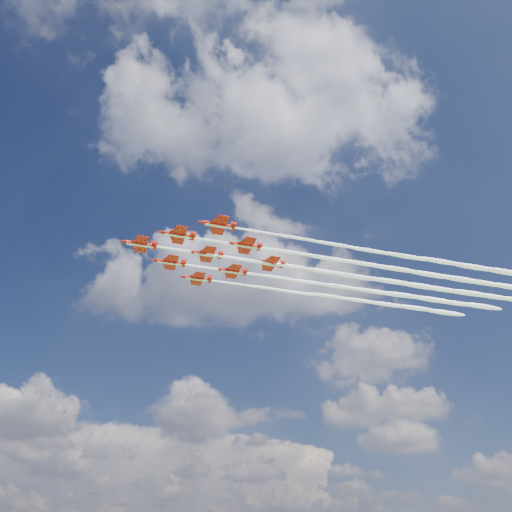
{
  "coord_description": "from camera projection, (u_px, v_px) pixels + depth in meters",
  "views": [
    {
      "loc": [
        31.56,
        -117.83,
        4.0
      ],
      "look_at": [
        19.73,
        -0.5,
        75.03
      ],
      "focal_mm": 35.0,
      "sensor_mm": 36.0,
      "label": 1
    }
  ],
  "objects": [
    {
      "name": "jet_lead",
      "position": [
        307.0,
        269.0,
        146.34
      ],
      "size": [
        96.33,
        42.07,
        2.54
      ],
      "rotation": [
        0.0,
        0.0,
        0.39
      ],
      "color": "#BC120A"
    },
    {
      "name": "jet_row2_port",
      "position": [
        346.0,
        261.0,
        142.44
      ],
      "size": [
        96.33,
        42.07,
        2.54
      ],
      "rotation": [
        0.0,
        0.0,
        0.39
      ],
      "color": "#BC120A"
    },
    {
      "name": "jet_row2_starb",
      "position": [
        326.0,
        284.0,
        154.69
      ],
      "size": [
        96.33,
        42.07,
        2.54
      ],
      "rotation": [
        0.0,
        0.0,
        0.39
      ],
      "color": "#BC120A"
    },
    {
      "name": "jet_row3_port",
      "position": [
        388.0,
        253.0,
        138.54
      ],
      "size": [
        96.33,
        42.07,
        2.54
      ],
      "rotation": [
        0.0,
        0.0,
        0.39
      ],
      "color": "#BC120A"
    },
    {
      "name": "jet_row3_centre",
      "position": [
        364.0,
        277.0,
        150.79
      ],
      "size": [
        96.33,
        42.07,
        2.54
      ],
      "rotation": [
        0.0,
        0.0,
        0.39
      ],
      "color": "#BC120A"
    },
    {
      "name": "jet_row3_starb",
      "position": [
        343.0,
        298.0,
        163.04
      ],
      "size": [
        96.33,
        42.07,
        2.54
      ],
      "rotation": [
        0.0,
        0.0,
        0.39
      ],
      "color": "#BC120A"
    },
    {
      "name": "jet_row4_port",
      "position": [
        404.0,
        270.0,
        146.9
      ],
      "size": [
        96.33,
        42.07,
        2.54
      ],
      "rotation": [
        0.0,
        0.0,
        0.39
      ],
      "color": "#BC120A"
    },
    {
      "name": "jet_row4_starb",
      "position": [
        379.0,
        292.0,
        159.15
      ],
      "size": [
        96.33,
        42.07,
        2.54
      ],
      "rotation": [
        0.0,
        0.0,
        0.39
      ],
      "color": "#BC120A"
    },
    {
      "name": "jet_tail",
      "position": [
        417.0,
        285.0,
        155.25
      ],
      "size": [
        96.33,
        42.07,
        2.54
      ],
      "rotation": [
        0.0,
        0.0,
        0.39
      ],
      "color": "#BC120A"
    }
  ]
}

